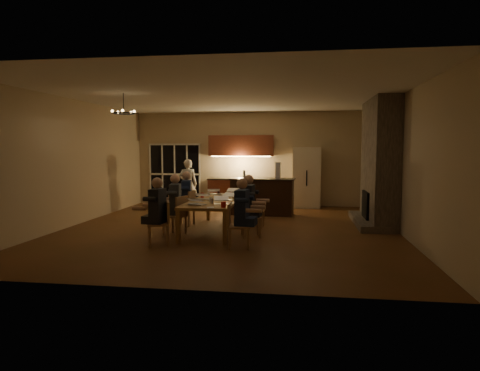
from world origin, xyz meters
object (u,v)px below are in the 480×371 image
Objects in this scene: chair_left_far at (185,208)px; laptop_a at (198,200)px; laptop_e at (214,190)px; person_right_near at (242,213)px; bar_blender at (278,170)px; dining_table at (215,215)px; chandelier at (124,113)px; plate_far at (239,196)px; redcup_near at (223,205)px; laptop_c at (203,195)px; laptop_b at (222,199)px; can_right at (234,196)px; plate_left at (193,204)px; refrigerator at (307,177)px; person_left_near at (158,211)px; plate_near at (227,203)px; person_left_mid at (175,204)px; mug_mid at (221,195)px; chair_right_far at (256,209)px; laptop_f at (232,191)px; can_silver at (212,201)px; chair_left_mid at (175,215)px; bar_island at (262,197)px; person_right_mid at (249,205)px; mug_front at (210,199)px; standing_person at (188,184)px; chair_right_mid at (251,217)px; mug_back at (208,194)px; bar_bottle at (244,174)px; redcup_far at (230,191)px; person_left_far at (187,198)px; chair_left_near at (158,223)px; chair_right_near at (239,226)px.

laptop_a reaches higher than chair_left_far.
chair_left_far is at bearing 27.32° from laptop_e.
chair_left_far is 0.64× the size of person_right_near.
person_right_near is at bearing -95.69° from bar_blender.
dining_table is 3.35× the size of chair_left_far.
plate_far is (2.44, 1.35, -1.99)m from chandelier.
redcup_near is (0.62, -0.31, -0.05)m from laptop_a.
dining_table is at bearing 174.09° from laptop_c.
laptop_b is 1.09m from can_right.
plate_far is at bearing 64.70° from plate_left.
refrigerator is 1.45× the size of person_left_near.
laptop_a is 1.22× the size of plate_near.
person_left_mid is at bearing 147.11° from redcup_near.
mug_mid reaches higher than plate_near.
person_left_near and person_right_near have the same top height.
chair_left_far is 1.00× the size of chair_right_far.
laptop_f is at bearing 17.56° from person_right_near.
refrigerator is at bearing 72.90° from redcup_near.
can_silver is 0.46× the size of plate_near.
chair_left_mid is 2.78× the size of laptop_f.
dining_table is 2.78m from bar_island.
person_right_mid is 4.31× the size of laptop_e.
dining_table is at bearing 85.07° from mug_front.
plate_left is at bearing 98.08° from standing_person.
chair_left_mid reaches higher than mug_mid.
chair_right_mid is 1.82m from mug_back.
dining_table is at bearing 122.89° from plate_near.
chair_left_far is 2.85m from person_right_near.
person_left_mid is (0.02, 1.17, 0.00)m from person_left_near.
chair_right_mid is at bearing -79.74° from bar_bottle.
standing_person reaches higher than bar_bottle.
chandelier is at bearing -127.28° from bar_island.
chair_right_mid is 3.39× the size of plate_near.
redcup_near reaches higher than mug_back.
mug_front is at bearing 6.68° from chandelier.
chair_right_mid is (0.92, -0.55, 0.07)m from dining_table.
redcup_far is at bearing -132.51° from bar_blender.
person_right_near is at bearing -102.45° from refrigerator.
chair_left_mid is at bearing -176.95° from person_left_near.
refrigerator is 3.91m from standing_person.
person_left_far is 11.50× the size of can_silver.
person_left_far reaches higher than can_silver.
plate_left and plate_far have the same top height.
can_silver is at bearing -74.73° from mug_back.
person_left_near reaches higher than mug_back.
chair_left_near is (-1.73, -4.24, -0.10)m from bar_island.
plate_near is (-0.04, 0.68, -0.05)m from redcup_near.
laptop_b reaches higher than chair_right_near.
laptop_b is at bearing 100.19° from chair_right_mid.
dining_table is (-2.19, -4.41, -0.62)m from refrigerator.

